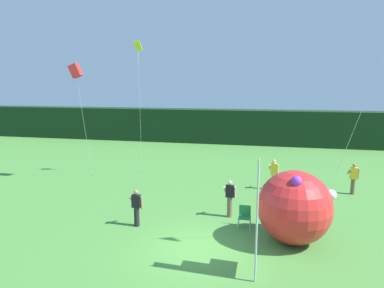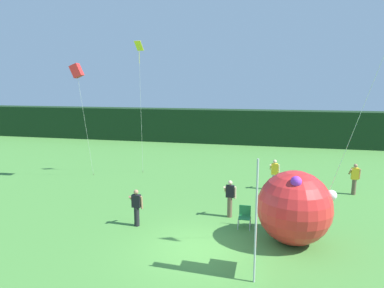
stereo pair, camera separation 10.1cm
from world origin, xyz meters
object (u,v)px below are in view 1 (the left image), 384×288
object	(u,v)px
kite_yellow_diamond_1	(138,59)
person_far_right	(353,178)
kite_red_box_0	(76,71)
person_far_left	(274,174)
banner_flag	(257,221)
folding_chair	(245,215)
inflatable_balloon	(294,207)
person_near_banner	(230,197)
person_mid_field	(136,207)

from	to	relation	value
kite_yellow_diamond_1	person_far_right	bearing A→B (deg)	-4.44
kite_yellow_diamond_1	kite_red_box_0	bearing A→B (deg)	-149.03
person_far_left	kite_red_box_0	distance (m)	12.82
person_far_right	kite_yellow_diamond_1	xyz separation A→B (m)	(-12.48, 0.97, 6.53)
banner_flag	kite_yellow_diamond_1	world-z (taller)	kite_yellow_diamond_1
banner_flag	folding_chair	xyz separation A→B (m)	(-0.58, 3.69, -1.30)
banner_flag	inflatable_balloon	world-z (taller)	banner_flag
banner_flag	person_near_banner	size ratio (longest dim) A/B	2.25
folding_chair	banner_flag	bearing A→B (deg)	-81.07
person_near_banner	person_far_left	size ratio (longest dim) A/B	0.97
person_far_right	inflatable_balloon	world-z (taller)	inflatable_balloon
person_far_left	inflatable_balloon	distance (m)	6.54
person_near_banner	kite_yellow_diamond_1	bearing A→B (deg)	138.46
person_far_right	inflatable_balloon	size ratio (longest dim) A/B	0.60
kite_red_box_0	person_far_right	bearing A→B (deg)	3.38
banner_flag	inflatable_balloon	distance (m)	3.00
person_near_banner	kite_red_box_0	world-z (taller)	kite_red_box_0
person_far_right	kite_yellow_diamond_1	bearing A→B (deg)	175.56
person_near_banner	kite_yellow_diamond_1	size ratio (longest dim) A/B	0.20
person_near_banner	person_far_left	world-z (taller)	person_far_left
person_mid_field	person_far_right	distance (m)	11.77
person_near_banner	inflatable_balloon	distance (m)	3.29
person_mid_field	inflatable_balloon	size ratio (longest dim) A/B	0.56
folding_chair	kite_red_box_0	size ratio (longest dim) A/B	0.13
inflatable_balloon	folding_chair	world-z (taller)	inflatable_balloon
person_near_banner	kite_yellow_diamond_1	world-z (taller)	kite_yellow_diamond_1
banner_flag	person_near_banner	world-z (taller)	banner_flag
inflatable_balloon	kite_red_box_0	xyz separation A→B (m)	(-12.09, 5.67, 5.25)
person_mid_field	folding_chair	xyz separation A→B (m)	(4.40, 0.90, -0.32)
person_mid_field	person_far_left	size ratio (longest dim) A/B	0.91
inflatable_balloon	person_far_left	bearing A→B (deg)	95.56
person_far_right	kite_yellow_diamond_1	world-z (taller)	kite_yellow_diamond_1
banner_flag	person_far_left	bearing A→B (deg)	85.88
inflatable_balloon	kite_yellow_diamond_1	distance (m)	13.18
folding_chair	kite_red_box_0	xyz separation A→B (m)	(-10.22, 4.66, 6.12)
person_near_banner	inflatable_balloon	xyz separation A→B (m)	(2.60, -1.96, 0.48)
inflatable_balloon	banner_flag	bearing A→B (deg)	-115.83
banner_flag	folding_chair	distance (m)	3.95
person_far_left	person_far_right	world-z (taller)	person_far_left
person_far_right	folding_chair	size ratio (longest dim) A/B	1.90
person_far_right	inflatable_balloon	xyz separation A→B (m)	(-3.55, -6.59, 0.47)
person_near_banner	person_far_right	distance (m)	7.71
banner_flag	person_far_left	distance (m)	9.23
person_far_right	folding_chair	distance (m)	7.79
person_mid_field	banner_flag	bearing A→B (deg)	-29.18
banner_flag	person_mid_field	world-z (taller)	banner_flag
person_mid_field	kite_yellow_diamond_1	xyz separation A→B (m)	(-2.66, 7.45, 6.59)
kite_red_box_0	kite_yellow_diamond_1	size ratio (longest dim) A/B	0.84
person_mid_field	person_far_left	distance (m)	8.52
folding_chair	person_mid_field	bearing A→B (deg)	-168.40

